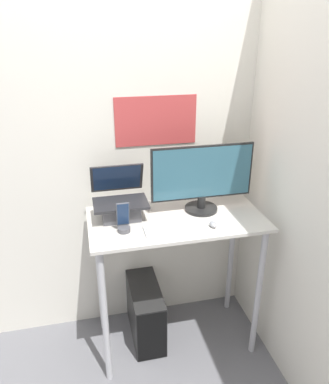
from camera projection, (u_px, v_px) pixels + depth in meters
The scene contains 10 objects.
ground_plane at pixel (185, 369), 2.44m from camera, with size 12.00×12.00×0.00m, color slate.
wall_back at pixel (163, 149), 2.48m from camera, with size 6.00×0.06×2.60m.
wall_side_right at pixel (300, 176), 2.04m from camera, with size 0.05×6.00×2.60m.
desk at pixel (176, 242), 2.36m from camera, with size 1.07×0.55×0.97m.
laptop at pixel (120, 204), 2.26m from camera, with size 0.32×0.30×0.31m.
monitor at pixel (202, 179), 2.30m from camera, with size 0.64×0.21×0.43m.
keyboard at pixel (174, 228), 2.15m from camera, with size 0.35×0.12×0.02m.
mouse at pixel (213, 224), 2.18m from camera, with size 0.04×0.07×0.03m.
cell_phone at pixel (124, 223), 2.12m from camera, with size 0.07×0.07×0.18m.
computer_tower at pixel (146, 312), 2.64m from camera, with size 0.20×0.49×0.40m.
Camera 1 is at (-0.53, -1.68, 2.05)m, focal length 35.00 mm.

